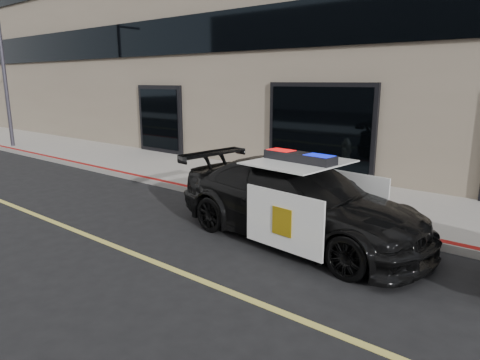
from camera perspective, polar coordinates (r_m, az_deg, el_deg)
The scene contains 5 objects.
ground at distance 7.18m, azimuth -10.38°, elevation -11.10°, with size 120.00×120.00×0.00m, color black.
sidewalk_n at distance 11.09m, azimuth 10.55°, elevation -1.98°, with size 60.00×3.50×0.15m, color gray.
police_car at distance 8.02m, azimuth 7.75°, elevation -2.78°, with size 3.01×5.44×1.65m.
fire_hydrant at distance 10.75m, azimuth 1.32°, elevation 0.31°, with size 0.38×0.52×0.83m.
street_light at distance 21.00m, azimuth -29.11°, elevation 12.38°, with size 0.16×1.42×5.60m.
Camera 1 is at (5.03, -4.21, 2.92)m, focal length 32.00 mm.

